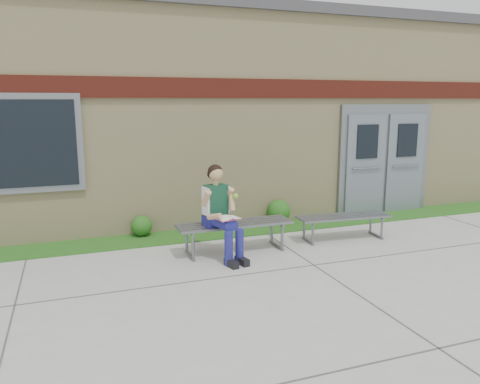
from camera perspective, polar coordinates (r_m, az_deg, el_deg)
name	(u,v)px	position (r m, az deg, el deg)	size (l,w,h in m)	color
ground	(265,287)	(6.21, 3.03, -11.49)	(80.00, 80.00, 0.00)	#9E9E99
grass_strip	(209,234)	(8.52, -3.85, -5.08)	(16.00, 0.80, 0.02)	#234A13
school_building	(168,112)	(11.48, -8.80, 9.59)	(16.20, 6.22, 4.20)	beige
bench_left	(235,229)	(7.45, -0.65, -4.58)	(1.84, 0.51, 0.48)	slate
bench_right	(343,221)	(8.32, 12.48, -3.47)	(1.66, 0.58, 0.42)	slate
girl	(221,211)	(7.07, -2.35, -2.29)	(0.56, 0.90, 1.43)	navy
shrub_mid	(142,226)	(8.48, -11.90, -4.04)	(0.37, 0.37, 0.37)	#234A13
shrub_east	(279,211)	(9.20, 4.75, -2.35)	(0.45, 0.45, 0.45)	#234A13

